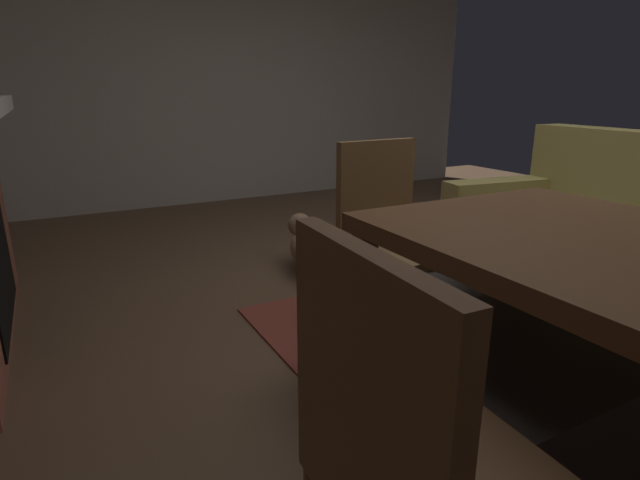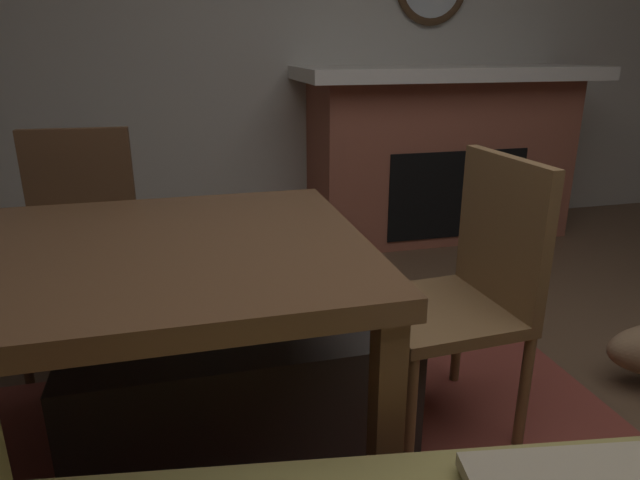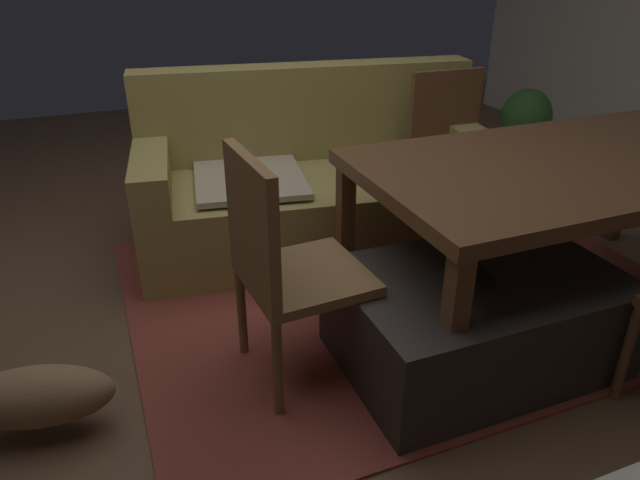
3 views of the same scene
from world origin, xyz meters
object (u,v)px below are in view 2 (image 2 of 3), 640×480
object	(u,v)px
dining_table	(23,280)
dining_chair_west	(469,282)
fireplace	(440,153)
tv_remote	(240,309)
dining_chair_south	(80,230)
ottoman_coffee_table	(238,367)

from	to	relation	value
dining_table	dining_chair_west	world-z (taller)	dining_chair_west
fireplace	tv_remote	distance (m)	2.33
tv_remote	dining_chair_west	xyz separation A→B (m)	(-0.73, 0.20, 0.11)
fireplace	dining_table	world-z (taller)	fireplace
tv_remote	dining_chair_south	bearing A→B (deg)	-39.69
tv_remote	dining_chair_south	xyz separation A→B (m)	(0.58, -0.69, 0.11)
fireplace	dining_chair_west	world-z (taller)	fireplace
dining_table	dining_chair_south	world-z (taller)	dining_chair_south
dining_chair_south	dining_table	bearing A→B (deg)	89.71
tv_remote	dining_table	size ratio (longest dim) A/B	0.09
ottoman_coffee_table	dining_chair_south	xyz separation A→B (m)	(0.56, -0.70, 0.32)
tv_remote	ottoman_coffee_table	bearing A→B (deg)	37.08
tv_remote	fireplace	bearing A→B (deg)	-121.52
tv_remote	dining_chair_west	size ratio (longest dim) A/B	0.17
dining_chair_west	fireplace	bearing A→B (deg)	-113.14
ottoman_coffee_table	dining_table	xyz separation A→B (m)	(0.57, 0.20, 0.47)
fireplace	tv_remote	bearing A→B (deg)	48.11
fireplace	dining_chair_south	world-z (taller)	fireplace
dining_chair_west	dining_chair_south	bearing A→B (deg)	-34.36
ottoman_coffee_table	dining_chair_west	world-z (taller)	dining_chair_west
dining_chair_west	dining_table	bearing A→B (deg)	0.24
fireplace	ottoman_coffee_table	xyz separation A→B (m)	(1.57, 1.74, -0.37)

